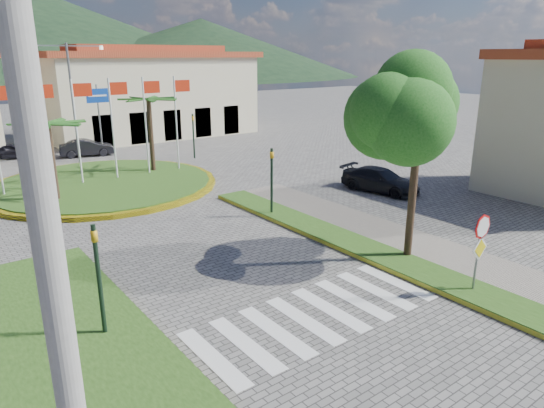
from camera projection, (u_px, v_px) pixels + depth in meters
ground at (432, 388)px, 10.96m from camera, size 160.00×160.00×0.00m
sidewalk_right at (491, 282)px, 15.92m from camera, size 4.00×28.00×0.15m
verge_right at (471, 292)px, 15.22m from camera, size 1.60×28.00×0.18m
median_left at (59, 361)px, 11.76m from camera, size 5.00×14.00×0.18m
crosswalk at (314, 315)px, 14.01m from camera, size 8.00×3.00×0.01m
roundabout_island at (104, 184)px, 27.68m from camera, size 12.70×12.70×6.00m
stop_sign at (480, 241)px, 14.75m from camera, size 0.80×0.11×2.65m
deciduous_tree at (419, 118)px, 16.42m from camera, size 3.60×3.60×6.80m
utility_pole at (58, 313)px, 5.31m from camera, size 0.32×0.32×9.00m
traffic_light_left at (98, 271)px, 12.35m from camera, size 0.15×0.18×3.20m
traffic_light_right at (272, 175)px, 22.13m from camera, size 0.15×0.18×3.20m
traffic_light_far at (193, 132)px, 34.82m from camera, size 0.18×0.15×3.20m
direction_sign_west at (24, 113)px, 32.38m from camera, size 1.60×0.14×5.20m
direction_sign_east at (99, 108)px, 35.26m from camera, size 1.60×0.14×5.20m
street_lamp_centre at (72, 97)px, 33.09m from camera, size 4.80×0.16×8.00m
building_right at (149, 93)px, 44.54m from camera, size 19.08×9.54×8.05m
hill_far_east at (202, 49)px, 151.58m from camera, size 120.00×120.00×18.00m
car_dark_a at (10, 151)px, 35.00m from camera, size 3.63×2.10×1.16m
car_dark_b at (87, 148)px, 35.95m from camera, size 4.00×2.17×1.25m
car_side_right at (380, 180)px, 26.61m from camera, size 2.63×4.71×1.29m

